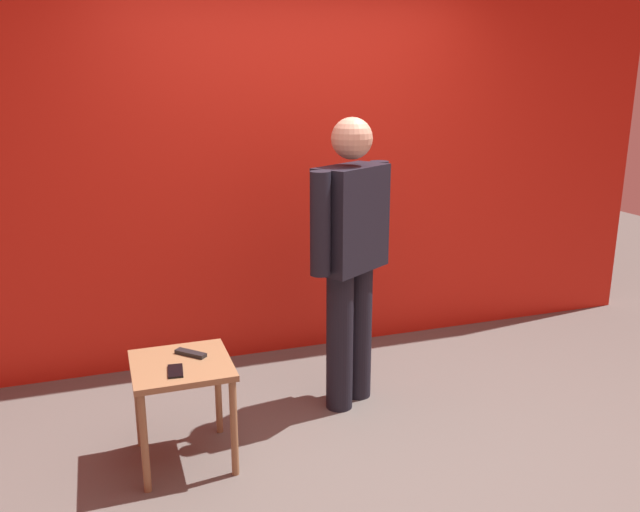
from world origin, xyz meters
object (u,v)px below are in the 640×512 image
(side_table, at_px, (182,379))
(tv_remote, at_px, (191,353))
(standing_person, at_px, (350,250))
(cell_phone, at_px, (175,371))

(side_table, distance_m, tv_remote, 0.14)
(standing_person, distance_m, tv_remote, 1.06)
(cell_phone, bearing_deg, standing_person, 27.01)
(standing_person, bearing_deg, side_table, -162.78)
(standing_person, distance_m, side_table, 1.17)
(cell_phone, relative_size, tv_remote, 0.85)
(cell_phone, distance_m, tv_remote, 0.20)
(standing_person, relative_size, tv_remote, 9.89)
(side_table, bearing_deg, cell_phone, -111.18)
(side_table, height_order, tv_remote, tv_remote)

